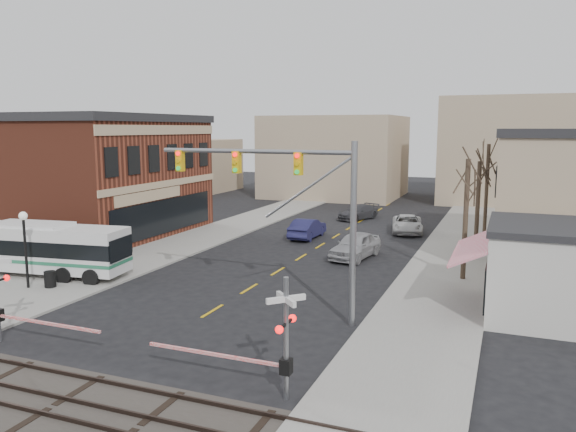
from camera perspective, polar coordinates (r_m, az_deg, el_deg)
The scene contains 21 objects.
ground at distance 25.39m, azimuth -9.94°, elevation -10.84°, with size 160.00×160.00×0.00m, color black.
sidewalk_west at distance 46.75m, azimuth -7.04°, elevation -1.59°, with size 5.00×60.00×0.12m, color gray.
sidewalk_east at distance 41.27m, azimuth 16.82°, elevation -3.31°, with size 5.00×60.00×0.12m, color gray.
ballast_strip at distance 19.60m, azimuth -22.88°, elevation -17.51°, with size 160.00×5.00×0.06m, color #332D28.
rail_tracks at distance 19.56m, azimuth -22.90°, elevation -17.28°, with size 160.00×3.91×0.14m.
brick_building at distance 53.89m, azimuth -25.87°, elevation 4.07°, with size 30.40×15.40×9.60m.
tree_east_a at distance 32.73m, azimuth 17.59°, elevation -0.35°, with size 0.28×0.28×6.75m.
tree_east_b at distance 38.67m, azimuth 18.69°, elevation 0.63°, with size 0.28×0.28×6.30m.
tree_east_c at distance 46.54m, azimuth 19.52°, elevation 2.47°, with size 0.28×0.28×7.20m.
transit_bus at distance 35.85m, azimuth -24.53°, elevation -2.91°, with size 11.71×4.01×2.96m.
traffic_signal_mast at distance 24.66m, azimuth 0.76°, elevation 2.36°, with size 9.47×0.30×8.00m.
rr_crossing_west at distance 25.10m, azimuth -26.89°, elevation -7.22°, with size 5.60×1.36×4.00m.
rr_crossing_east at distance 18.11m, azimuth -1.48°, elevation -12.31°, with size 5.60×1.36×4.00m.
street_lamp at distance 32.54m, azimuth -25.21°, elevation -1.60°, with size 0.44×0.44×4.10m.
trash_bin at distance 32.71m, azimuth -23.02°, elevation -5.92°, with size 0.60×0.60×0.86m, color black.
car_a at distance 37.42m, azimuth 6.86°, elevation -2.98°, with size 2.01×5.00×1.70m, color #9A9A9F.
car_b at distance 43.94m, azimuth 1.98°, elevation -1.26°, with size 1.63×4.68×1.54m, color #1C1B45.
car_c at distance 47.20m, azimuth 12.02°, elevation -0.81°, with size 2.38×5.16×1.43m, color #BABABA.
car_d at distance 53.37m, azimuth 7.14°, elevation 0.39°, with size 1.91×4.71×1.37m, color #39393D.
pedestrian_near at distance 33.86m, azimuth -20.89°, elevation -4.70°, with size 0.57×0.37×1.56m, color #544543.
pedestrian_far at distance 37.97m, azimuth -17.98°, elevation -2.88°, with size 0.91×0.71×1.87m, color #373E60.
Camera 1 is at (12.71, -20.26, 8.52)m, focal length 35.00 mm.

